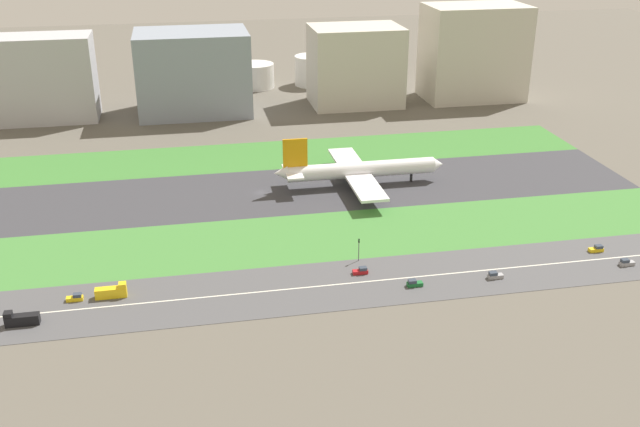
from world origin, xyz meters
The scene contains 23 objects.
ground_plane centered at (0.00, 0.00, 0.00)m, with size 800.00×800.00×0.00m, color #5B564C.
runway centered at (0.00, 0.00, 0.05)m, with size 280.00×46.00×0.10m, color #38383D.
grass_median_north centered at (0.00, 41.00, 0.05)m, with size 280.00×36.00×0.10m, color #3D7A33.
grass_median_south centered at (0.00, -41.00, 0.05)m, with size 280.00×36.00×0.10m, color #427F38.
highway centered at (0.00, -73.00, 0.05)m, with size 280.00×28.00×0.10m, color #4C4C4F.
highway_centerline centered at (0.00, -73.00, 0.11)m, with size 266.00×0.50×0.01m, color silver.
airliner centered at (36.53, 0.00, 6.23)m, with size 65.00×56.00×19.70m.
car_6 centered at (58.05, -78.00, 0.92)m, with size 4.40×1.80×2.00m.
truck_1 centered at (-48.52, -68.00, 1.67)m, with size 8.40×2.50×4.00m.
car_3 centered at (34.02, -78.00, 0.92)m, with size 4.40×1.80×2.00m.
car_2 centered at (95.67, -68.00, 0.92)m, with size 4.40×1.80×2.00m.
car_0 centered at (99.46, -78.00, 0.92)m, with size 4.40×1.80×2.00m.
car_4 centered at (21.19, -68.00, 0.92)m, with size 4.40×1.80×2.00m.
truck_0 centered at (-70.28, -78.00, 1.67)m, with size 8.40×2.50×4.00m.
car_1 centered at (-58.15, -68.00, 0.92)m, with size 4.40×1.80×2.00m.
traffic_light centered at (22.45, -60.01, 4.29)m, with size 0.36×0.50×7.20m.
terminal_building centered at (-90.00, 114.00, 20.17)m, with size 48.82×25.19×40.35m, color #B2B2B7.
hangar_building centered at (-19.04, 114.00, 20.03)m, with size 54.45×38.09×40.05m, color gray.
office_tower centered at (63.20, 114.00, 19.91)m, with size 45.60×32.35×39.82m, color beige.
cargo_warehouse centered at (126.95, 114.00, 24.30)m, with size 51.27×32.36×48.61m, color beige.
fuel_tank_west centered at (15.92, 159.00, 6.75)m, with size 21.83×21.83×13.49m, color silver.
fuel_tank_centre centered at (49.52, 159.00, 8.29)m, with size 21.08×21.08×16.57m, color silver.
fuel_tank_east centered at (82.68, 159.00, 6.67)m, with size 23.13×23.13×13.35m, color silver.
Camera 1 is at (-26.23, -248.85, 100.88)m, focal length 41.06 mm.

